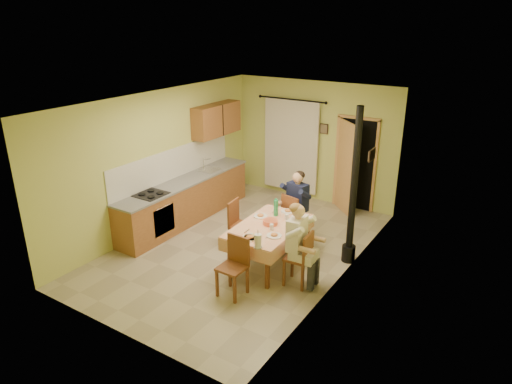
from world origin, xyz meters
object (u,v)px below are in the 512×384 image
Objects in this scene: dining_table at (269,245)px; stove_flue at (352,208)px; chair_near at (233,278)px; chair_right at (298,268)px; man_far at (296,199)px; chair_left at (241,235)px; man_right at (299,236)px; chair_far at (295,227)px.

stove_flue is at bearing 35.37° from dining_table.
chair_near is 1.09m from chair_right.
stove_flue reaches higher than man_far.
chair_left is 1.65m from man_right.
stove_flue reaches higher than chair_right.
man_far is (-0.05, 2.19, 0.59)m from chair_near.
chair_far is (-0.04, 1.07, -0.09)m from dining_table.
man_right reaches higher than chair_near.
stove_flue reaches higher than man_right.
stove_flue is (1.15, 0.87, 0.64)m from dining_table.
man_right is (0.73, -0.30, 0.50)m from dining_table.
man_right is at bearing 64.04° from chair_left.
stove_flue is (0.41, 1.17, 0.74)m from chair_right.
stove_flue reaches higher than chair_far.
chair_right is 0.68× the size of man_far.
chair_near reaches higher than dining_table.
man_right reaches higher than chair_left.
stove_flue is at bearing -23.24° from chair_right.
dining_table is 1.75× the size of chair_near.
chair_far is 0.59m from man_far.
man_far is at bearing 90.21° from dining_table.
chair_far is at bearing 90.42° from dining_table.
chair_near is 0.34× the size of stove_flue.
man_right reaches higher than chair_right.
chair_far is 1.04× the size of chair_right.
man_far reaches higher than chair_right.
chair_far reaches higher than chair_near.
dining_table is 1.11m from chair_near.
stove_flue reaches higher than dining_table.
chair_right is 0.68× the size of man_right.
man_far is (-0.04, 1.09, 0.50)m from dining_table.
stove_flue is (1.19, -0.21, 0.15)m from man_far.
stove_flue is at bearing 102.75° from chair_left.
man_right reaches higher than dining_table.
man_far and man_right have the same top height.
chair_near is at bearing -74.48° from chair_far.
man_right is at bearing -46.88° from man_far.
chair_right is at bearing -46.47° from man_far.
dining_table is 1.20m from man_far.
dining_table is 0.93m from man_right.
chair_near is at bearing 22.67° from chair_left.
chair_near is 0.69× the size of man_far.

